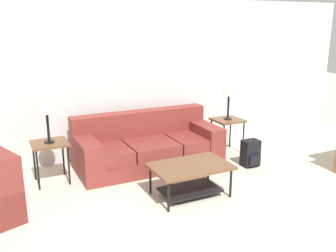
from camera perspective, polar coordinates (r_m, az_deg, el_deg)
wall_back at (r=6.37m, az=-5.10°, el=7.27°), size 8.95×0.06×2.60m
couch at (r=5.96m, az=-3.14°, el=-3.23°), size 2.26×0.98×0.82m
coffee_table at (r=4.90m, az=3.41°, el=-7.15°), size 1.02×0.67×0.43m
side_table_left at (r=5.48m, az=-17.57°, el=-3.08°), size 0.49×0.47×0.59m
side_table_right at (r=6.56m, az=9.06°, el=0.46°), size 0.49×0.47×0.59m
table_lamp_left at (r=5.33m, az=-18.07°, el=2.85°), size 0.26×0.26×0.64m
table_lamp_right at (r=6.43m, az=9.28°, el=5.45°), size 0.26×0.26×0.64m
backpack at (r=6.06m, az=12.46°, el=-4.12°), size 0.27×0.27×0.42m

